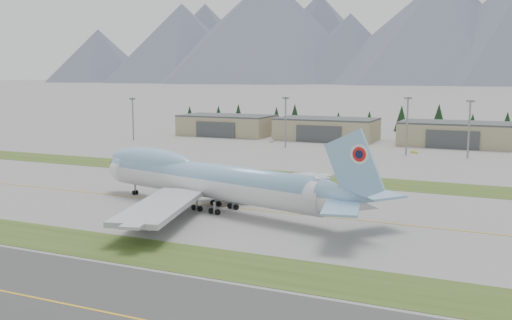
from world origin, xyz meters
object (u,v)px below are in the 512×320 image
at_px(boeing_747_freighter, 209,180).
at_px(service_vehicle_c, 466,149).
at_px(service_vehicle_a, 272,142).
at_px(hangar_right, 455,134).
at_px(service_vehicle_b, 414,153).
at_px(hangar_center, 327,129).
at_px(hangar_left, 227,125).

bearing_deg(boeing_747_freighter, service_vehicle_c, 85.54).
bearing_deg(service_vehicle_a, hangar_right, 7.52).
height_order(service_vehicle_a, service_vehicle_b, service_vehicle_b).
xyz_separation_m(hangar_center, hangar_right, (60.00, 0.00, 0.00)).
bearing_deg(service_vehicle_c, hangar_right, 145.70).
distance_m(hangar_center, service_vehicle_b, 57.65).
xyz_separation_m(boeing_747_freighter, hangar_right, (42.07, 153.59, -1.65)).
xyz_separation_m(service_vehicle_a, service_vehicle_b, (68.38, -13.48, 0.00)).
height_order(hangar_right, service_vehicle_b, hangar_right).
relative_size(hangar_right, service_vehicle_a, 15.78).
height_order(boeing_747_freighter, service_vehicle_a, boeing_747_freighter).
distance_m(hangar_right, service_vehicle_a, 83.61).
distance_m(hangar_left, service_vehicle_c, 121.30).
bearing_deg(service_vehicle_c, hangar_left, -159.24).
relative_size(hangar_left, service_vehicle_a, 15.78).
bearing_deg(service_vehicle_c, service_vehicle_a, -148.44).
bearing_deg(service_vehicle_b, hangar_right, 5.13).
bearing_deg(service_vehicle_a, service_vehicle_c, 0.32).
relative_size(boeing_747_freighter, hangar_right, 1.69).
relative_size(hangar_center, service_vehicle_b, 14.80).
bearing_deg(hangar_right, hangar_left, 180.00).
xyz_separation_m(hangar_center, service_vehicle_a, (-21.20, -19.20, -5.39)).
bearing_deg(hangar_left, hangar_center, 0.00).
distance_m(boeing_747_freighter, service_vehicle_b, 124.60).
relative_size(hangar_center, service_vehicle_a, 15.78).
bearing_deg(service_vehicle_b, service_vehicle_c, -12.67).
xyz_separation_m(boeing_747_freighter, service_vehicle_b, (29.25, 120.91, -7.04)).
bearing_deg(hangar_center, boeing_747_freighter, -83.34).
distance_m(hangar_right, service_vehicle_b, 35.51).
height_order(hangar_left, service_vehicle_c, hangar_left).
height_order(hangar_right, service_vehicle_c, hangar_right).
bearing_deg(boeing_747_freighter, hangar_right, 88.63).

